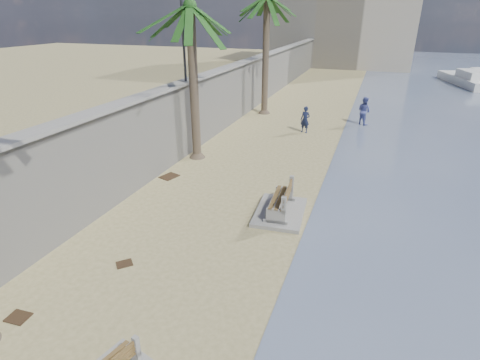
# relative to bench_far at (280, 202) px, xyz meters

# --- Properties ---
(seawall) EXTENTS (0.45, 70.00, 3.50)m
(seawall) POSITION_rel_bench_far_xyz_m (-6.15, 12.77, 1.30)
(seawall) COLOR gray
(seawall) RESTS_ON ground_plane
(wall_cap) EXTENTS (0.80, 70.00, 0.12)m
(wall_cap) POSITION_rel_bench_far_xyz_m (-6.15, 12.77, 3.10)
(wall_cap) COLOR gray
(wall_cap) RESTS_ON seawall
(end_building) EXTENTS (18.00, 12.00, 14.00)m
(end_building) POSITION_rel_bench_far_xyz_m (-2.95, 44.77, 6.55)
(end_building) COLOR #B7AA93
(end_building) RESTS_ON ground_plane
(bench_far) EXTENTS (1.87, 2.58, 1.03)m
(bench_far) POSITION_rel_bench_far_xyz_m (0.00, 0.00, 0.00)
(bench_far) COLOR gray
(bench_far) RESTS_ON ground_plane
(palm_mid) EXTENTS (5.00, 5.00, 7.79)m
(palm_mid) POSITION_rel_bench_far_xyz_m (-5.33, 4.18, 6.35)
(palm_mid) COLOR brown
(palm_mid) RESTS_ON ground_plane
(streetlight) EXTENTS (0.28, 0.28, 5.12)m
(streetlight) POSITION_rel_bench_far_xyz_m (-6.05, 4.77, 6.20)
(streetlight) COLOR #2D2D33
(streetlight) RESTS_ON wall_cap
(person_a) EXTENTS (0.74, 0.59, 1.80)m
(person_a) POSITION_rel_bench_far_xyz_m (-1.13, 10.25, 0.45)
(person_a) COLOR #151C3B
(person_a) RESTS_ON ground_plane
(person_b) EXTENTS (1.19, 1.16, 1.96)m
(person_b) POSITION_rel_bench_far_xyz_m (2.05, 13.33, 0.53)
(person_b) COLOR #4A519A
(person_b) RESTS_ON ground_plane
(yacht_far) EXTENTS (4.55, 9.05, 1.50)m
(yacht_far) POSITION_rel_bench_far_xyz_m (10.95, 32.20, -0.10)
(yacht_far) COLOR silver
(yacht_far) RESTS_ON bay_water
(debris_b) EXTENTS (0.54, 0.45, 0.03)m
(debris_b) POSITION_rel_bench_far_xyz_m (-4.57, -7.03, -0.43)
(debris_b) COLOR #382616
(debris_b) RESTS_ON ground_plane
(debris_c) EXTENTS (0.80, 0.90, 0.03)m
(debris_c) POSITION_rel_bench_far_xyz_m (-5.42, 1.55, -0.43)
(debris_c) COLOR #382616
(debris_c) RESTS_ON ground_plane
(debris_d) EXTENTS (0.57, 0.57, 0.03)m
(debris_d) POSITION_rel_bench_far_xyz_m (-3.46, -4.43, -0.43)
(debris_d) COLOR #382616
(debris_d) RESTS_ON ground_plane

